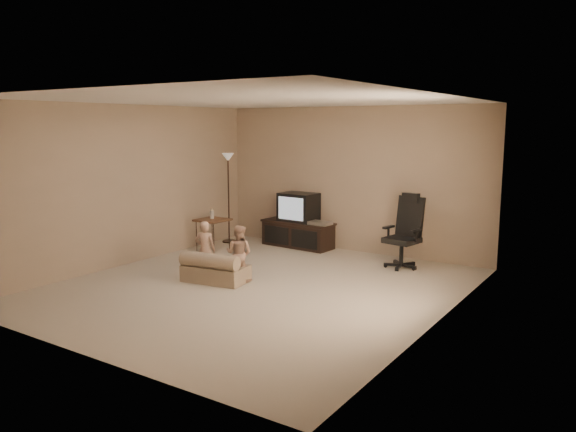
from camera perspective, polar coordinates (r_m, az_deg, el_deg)
name	(u,v)px	position (r m, az deg, el deg)	size (l,w,h in m)	color
floor	(257,287)	(7.70, -3.15, -7.23)	(5.50, 5.50, 0.00)	#B1A78D
room_shell	(256,176)	(7.42, -3.26, 4.09)	(5.50, 5.50, 5.50)	silver
tv_stand	(298,225)	(10.12, 1.05, -0.87)	(1.39, 0.59, 0.98)	black
office_chair	(404,241)	(8.85, 11.73, -2.50)	(0.61, 0.64, 1.15)	black
side_table	(213,220)	(9.88, -7.67, -0.41)	(0.52, 0.52, 0.76)	brown
floor_lamp	(228,178)	(10.47, -6.09, 3.90)	(0.26, 0.26, 1.67)	black
child_sofa	(214,270)	(7.96, -7.53, -5.43)	(0.95, 0.63, 0.44)	tan
toddler_left	(205,250)	(8.10, -8.41, -3.42)	(0.31, 0.22, 0.84)	tan
toddler_right	(239,253)	(7.92, -5.01, -3.80)	(0.39, 0.21, 0.80)	tan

